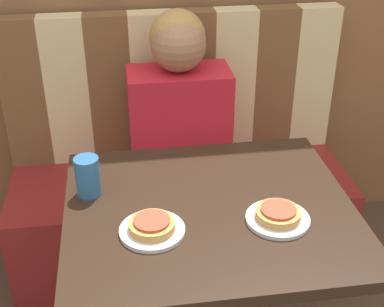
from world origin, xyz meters
name	(u,v)px	position (x,y,z in m)	size (l,w,h in m)	color
booth_seat	(181,219)	(0.00, 0.67, 0.22)	(1.39, 0.53, 0.45)	maroon
booth_backrest	(173,86)	(0.00, 0.89, 0.76)	(1.39, 0.09, 0.63)	brown
dining_table	(209,241)	(0.00, 0.00, 0.64)	(0.80, 0.71, 0.76)	black
person	(179,101)	(0.00, 0.68, 0.78)	(0.39, 0.24, 0.69)	red
plate_left	(152,231)	(-0.17, -0.09, 0.77)	(0.17, 0.17, 0.01)	white
plate_right	(278,219)	(0.17, -0.09, 0.77)	(0.17, 0.17, 0.01)	white
pizza_left	(152,225)	(-0.17, -0.09, 0.79)	(0.12, 0.12, 0.03)	#C68E47
pizza_right	(278,213)	(0.17, -0.09, 0.79)	(0.12, 0.12, 0.03)	#C68E47
drinking_cup	(88,176)	(-0.33, 0.11, 0.82)	(0.07, 0.07, 0.12)	#2D669E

